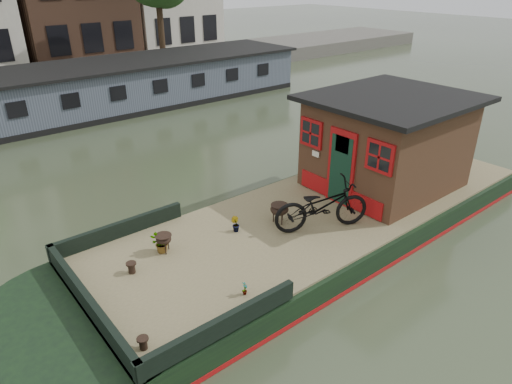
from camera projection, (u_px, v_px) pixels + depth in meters
ground at (325, 230)px, 11.45m from camera, size 120.00×120.00×0.00m
houseboat_hull at (286, 239)px, 10.58m from camera, size 14.01×4.02×0.60m
houseboat_deck at (326, 208)px, 11.18m from camera, size 11.80×3.80×0.05m
bow_bulwark at (134, 282)px, 8.22m from camera, size 3.00×4.00×0.35m
cabin at (387, 141)px, 11.87m from camera, size 4.00×3.50×2.42m
bicycle at (322, 205)px, 10.04m from camera, size 2.29×1.58×1.14m
potted_plant_b at (235, 224)px, 10.09m from camera, size 0.20×0.22×0.35m
potted_plant_c at (161, 244)px, 9.31m from camera, size 0.48×0.45×0.42m
potted_plant_e at (245, 289)px, 8.12m from camera, size 0.17×0.17×0.27m
brazier_front at (279, 213)px, 10.43m from camera, size 0.55×0.55×0.46m
brazier_rear at (164, 243)px, 9.35m from camera, size 0.48×0.48×0.39m
bollard_port at (132, 268)px, 8.72m from camera, size 0.20×0.20×0.23m
bollard_stbd at (143, 343)px, 6.97m from camera, size 0.18×0.18×0.21m
far_houseboat at (100, 90)px, 20.78m from camera, size 20.40×4.40×2.11m
quay at (56, 78)px, 25.54m from camera, size 60.00×6.00×0.90m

